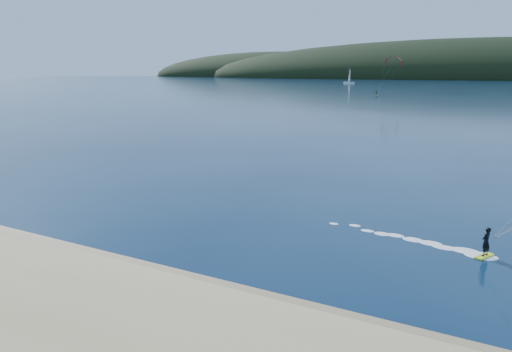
{
  "coord_description": "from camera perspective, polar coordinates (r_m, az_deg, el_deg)",
  "views": [
    {
      "loc": [
        14.37,
        -14.16,
        11.17
      ],
      "look_at": [
        1.26,
        10.0,
        5.0
      ],
      "focal_mm": 33.05,
      "sensor_mm": 36.0,
      "label": 1
    }
  ],
  "objects": [
    {
      "name": "kitesurfer_far",
      "position": [
        222.06,
        16.22,
        12.79
      ],
      "size": [
        12.13,
        6.44,
        16.17
      ],
      "color": "#D0F01C",
      "rests_on": "ground"
    },
    {
      "name": "sailboat",
      "position": [
        430.01,
        11.2,
        11.06
      ],
      "size": [
        9.64,
        6.21,
        13.44
      ],
      "color": "white",
      "rests_on": "ground"
    },
    {
      "name": "headland",
      "position": [
        759.65,
        27.94,
        10.37
      ],
      "size": [
        1200.0,
        310.0,
        140.0
      ],
      "color": "black",
      "rests_on": "ground"
    },
    {
      "name": "ground",
      "position": [
        23.06,
        -15.45,
        -16.82
      ],
      "size": [
        1800.0,
        1800.0,
        0.0
      ],
      "primitive_type": "plane",
      "color": "#061732",
      "rests_on": "ground"
    },
    {
      "name": "wet_sand",
      "position": [
        26.04,
        -8.45,
        -12.77
      ],
      "size": [
        220.0,
        2.5,
        0.1
      ],
      "color": "#88734F",
      "rests_on": "ground"
    }
  ]
}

